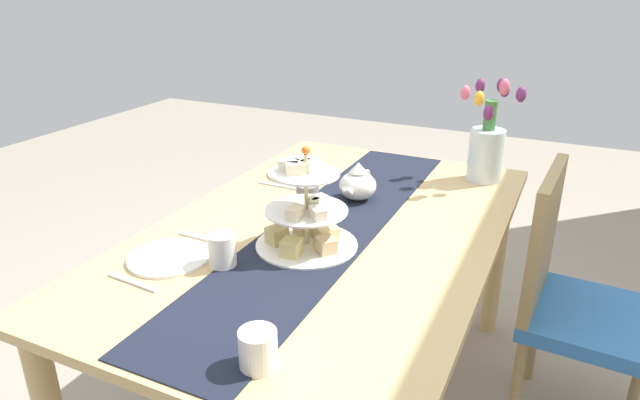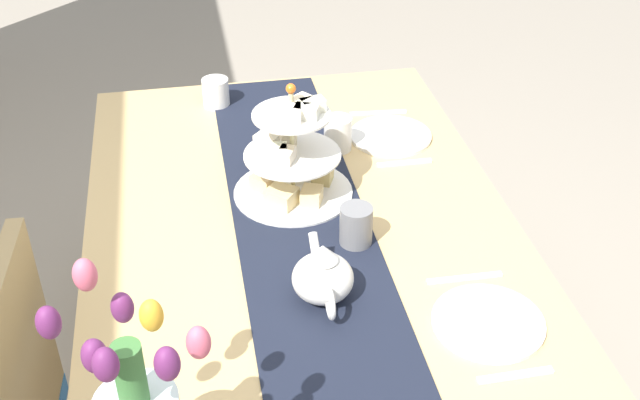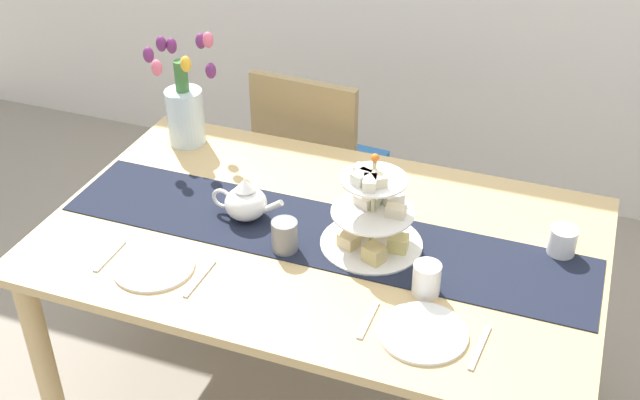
{
  "view_description": "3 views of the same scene",
  "coord_description": "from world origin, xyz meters",
  "px_view_note": "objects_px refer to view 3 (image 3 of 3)",
  "views": [
    {
      "loc": [
        1.47,
        0.67,
        1.48
      ],
      "look_at": [
        -0.01,
        -0.03,
        0.81
      ],
      "focal_mm": 31.44,
      "sensor_mm": 36.0,
      "label": 1
    },
    {
      "loc": [
        -1.5,
        0.24,
        1.85
      ],
      "look_at": [
        0.08,
        -0.06,
        0.75
      ],
      "focal_mm": 44.74,
      "sensor_mm": 36.0,
      "label": 2
    },
    {
      "loc": [
        0.67,
        -1.82,
        2.13
      ],
      "look_at": [
        -0.02,
        0.03,
        0.83
      ],
      "focal_mm": 45.02,
      "sensor_mm": 36.0,
      "label": 3
    }
  ],
  "objects_px": {
    "mug_grey": "(285,236)",
    "chair_left": "(316,163)",
    "dining_table": "(322,259)",
    "teapot": "(245,202)",
    "cream_jug": "(562,241)",
    "fork_right": "(368,320)",
    "mug_white_text": "(427,279)",
    "dinner_plate_left": "(154,266)",
    "dinner_plate_right": "(423,333)",
    "tiered_cake_stand": "(373,218)",
    "fork_left": "(110,256)",
    "knife_left": "(200,278)",
    "knife_right": "(480,347)",
    "tulip_vase": "(185,106)"
  },
  "relations": [
    {
      "from": "dining_table",
      "to": "mug_grey",
      "type": "height_order",
      "value": "mug_grey"
    },
    {
      "from": "chair_left",
      "to": "mug_grey",
      "type": "xyz_separation_m",
      "value": [
        0.22,
        -0.85,
        0.28
      ]
    },
    {
      "from": "tulip_vase",
      "to": "fork_right",
      "type": "distance_m",
      "value": 1.13
    },
    {
      "from": "dinner_plate_left",
      "to": "knife_left",
      "type": "relative_size",
      "value": 1.35
    },
    {
      "from": "dining_table",
      "to": "chair_left",
      "type": "bearing_deg",
      "value": 111.89
    },
    {
      "from": "teapot",
      "to": "fork_right",
      "type": "height_order",
      "value": "teapot"
    },
    {
      "from": "teapot",
      "to": "cream_jug",
      "type": "distance_m",
      "value": 0.94
    },
    {
      "from": "chair_left",
      "to": "mug_grey",
      "type": "height_order",
      "value": "chair_left"
    },
    {
      "from": "dinner_plate_left",
      "to": "fork_right",
      "type": "relative_size",
      "value": 1.53
    },
    {
      "from": "fork_left",
      "to": "mug_white_text",
      "type": "height_order",
      "value": "mug_white_text"
    },
    {
      "from": "teapot",
      "to": "dinner_plate_right",
      "type": "height_order",
      "value": "teapot"
    },
    {
      "from": "fork_left",
      "to": "dinner_plate_right",
      "type": "relative_size",
      "value": 0.65
    },
    {
      "from": "chair_left",
      "to": "teapot",
      "type": "xyz_separation_m",
      "value": [
        0.05,
        -0.74,
        0.28
      ]
    },
    {
      "from": "mug_white_text",
      "to": "fork_left",
      "type": "bearing_deg",
      "value": -169.79
    },
    {
      "from": "chair_left",
      "to": "dinner_plate_left",
      "type": "height_order",
      "value": "chair_left"
    },
    {
      "from": "mug_grey",
      "to": "mug_white_text",
      "type": "relative_size",
      "value": 1.0
    },
    {
      "from": "cream_jug",
      "to": "mug_white_text",
      "type": "bearing_deg",
      "value": -136.18
    },
    {
      "from": "dinner_plate_left",
      "to": "dinner_plate_right",
      "type": "distance_m",
      "value": 0.78
    },
    {
      "from": "cream_jug",
      "to": "mug_white_text",
      "type": "relative_size",
      "value": 0.89
    },
    {
      "from": "teapot",
      "to": "fork_left",
      "type": "xyz_separation_m",
      "value": [
        -0.28,
        -0.32,
        -0.06
      ]
    },
    {
      "from": "chair_left",
      "to": "mug_white_text",
      "type": "relative_size",
      "value": 9.58
    },
    {
      "from": "knife_left",
      "to": "tiered_cake_stand",
      "type": "bearing_deg",
      "value": 38.45
    },
    {
      "from": "fork_left",
      "to": "knife_right",
      "type": "relative_size",
      "value": 0.88
    },
    {
      "from": "dining_table",
      "to": "fork_right",
      "type": "relative_size",
      "value": 10.97
    },
    {
      "from": "teapot",
      "to": "cream_jug",
      "type": "relative_size",
      "value": 2.8
    },
    {
      "from": "tiered_cake_stand",
      "to": "dinner_plate_left",
      "type": "relative_size",
      "value": 1.32
    },
    {
      "from": "mug_grey",
      "to": "chair_left",
      "type": "bearing_deg",
      "value": 104.76
    },
    {
      "from": "tiered_cake_stand",
      "to": "dinner_plate_left",
      "type": "xyz_separation_m",
      "value": [
        -0.54,
        -0.32,
        -0.09
      ]
    },
    {
      "from": "fork_left",
      "to": "dinner_plate_right",
      "type": "height_order",
      "value": "dinner_plate_right"
    },
    {
      "from": "fork_right",
      "to": "mug_grey",
      "type": "relative_size",
      "value": 1.58
    },
    {
      "from": "dining_table",
      "to": "tiered_cake_stand",
      "type": "bearing_deg",
      "value": 0.11
    },
    {
      "from": "dining_table",
      "to": "teapot",
      "type": "height_order",
      "value": "teapot"
    },
    {
      "from": "mug_white_text",
      "to": "dining_table",
      "type": "bearing_deg",
      "value": 156.32
    },
    {
      "from": "teapot",
      "to": "chair_left",
      "type": "bearing_deg",
      "value": 93.83
    },
    {
      "from": "dinner_plate_left",
      "to": "cream_jug",
      "type": "bearing_deg",
      "value": 23.75
    },
    {
      "from": "cream_jug",
      "to": "fork_right",
      "type": "height_order",
      "value": "cream_jug"
    },
    {
      "from": "tiered_cake_stand",
      "to": "knife_left",
      "type": "xyz_separation_m",
      "value": [
        -0.4,
        -0.32,
        -0.09
      ]
    },
    {
      "from": "cream_jug",
      "to": "knife_left",
      "type": "bearing_deg",
      "value": -153.01
    },
    {
      "from": "tulip_vase",
      "to": "dinner_plate_left",
      "type": "relative_size",
      "value": 1.77
    },
    {
      "from": "knife_right",
      "to": "mug_grey",
      "type": "distance_m",
      "value": 0.64
    },
    {
      "from": "cream_jug",
      "to": "fork_left",
      "type": "xyz_separation_m",
      "value": [
        -1.21,
        -0.47,
        -0.04
      ]
    },
    {
      "from": "chair_left",
      "to": "knife_left",
      "type": "distance_m",
      "value": 1.08
    },
    {
      "from": "fork_right",
      "to": "knife_right",
      "type": "bearing_deg",
      "value": 0.0
    },
    {
      "from": "chair_left",
      "to": "knife_right",
      "type": "bearing_deg",
      "value": -51.75
    },
    {
      "from": "knife_left",
      "to": "mug_grey",
      "type": "height_order",
      "value": "mug_grey"
    },
    {
      "from": "tulip_vase",
      "to": "fork_right",
      "type": "height_order",
      "value": "tulip_vase"
    },
    {
      "from": "mug_white_text",
      "to": "cream_jug",
      "type": "bearing_deg",
      "value": 43.82
    },
    {
      "from": "tiered_cake_stand",
      "to": "fork_right",
      "type": "xyz_separation_m",
      "value": [
        0.09,
        -0.32,
        -0.09
      ]
    },
    {
      "from": "cream_jug",
      "to": "mug_grey",
      "type": "height_order",
      "value": "mug_grey"
    },
    {
      "from": "fork_right",
      "to": "mug_white_text",
      "type": "relative_size",
      "value": 1.58
    }
  ]
}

